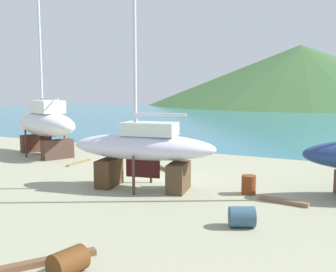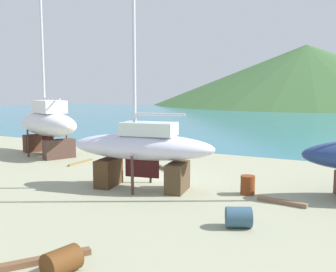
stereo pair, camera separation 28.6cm
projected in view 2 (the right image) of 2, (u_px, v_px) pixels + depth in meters
The scene contains 12 objects.
ground_plane at pixel (101, 207), 13.83m from camera, with size 51.81×51.81×0.00m, color #999B7E.
sea_water at pixel (303, 119), 55.49m from camera, with size 159.45×68.94×0.01m, color teal.
headland_hill at pixel (304, 105), 112.30m from camera, with size 176.85×176.85×34.79m, color #3B6233.
sailboat_small_center at pixel (47, 124), 24.74m from camera, with size 7.55×5.02×12.19m.
sailboat_mid_port at pixel (142, 148), 16.23m from camera, with size 6.59×3.08×10.78m.
barrel_tipped_right at pixel (248, 185), 15.44m from camera, with size 0.58×0.58×0.77m, color brown.
barrel_tipped_left at pixel (239, 217), 11.71m from camera, with size 0.64×0.64×0.77m, color #325269.
barrel_rust_mid at pixel (62, 261), 8.73m from camera, with size 0.61×0.61×0.81m, color #563114.
timber_plank_far at pixel (36, 261), 9.24m from camera, with size 2.69×0.24×0.15m, color brown.
timber_short_skew at pixel (282, 202), 14.15m from camera, with size 1.84×0.20×0.16m, color #815F46.
timber_long_fore at pixel (164, 168), 20.21m from camera, with size 3.11×0.14×0.16m, color brown.
timber_plank_near at pixel (81, 162), 22.06m from camera, with size 2.14×0.14×0.11m, color olive.
Camera 2 is at (8.43, -14.87, 4.20)m, focal length 40.73 mm.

